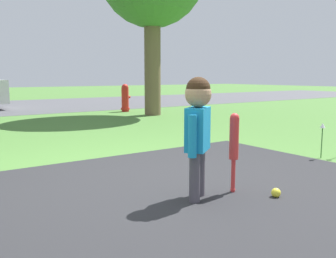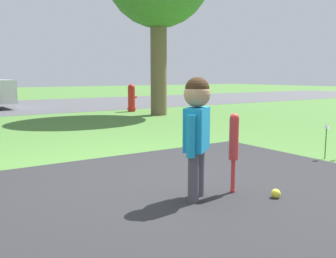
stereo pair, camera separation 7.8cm
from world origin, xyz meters
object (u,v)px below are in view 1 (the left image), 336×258
object	(u,v)px
baseball_bat	(234,141)
fire_hydrant	(125,98)
child	(198,121)
sports_ball	(276,193)

from	to	relation	value
baseball_bat	fire_hydrant	world-z (taller)	fire_hydrant
baseball_bat	fire_hydrant	size ratio (longest dim) A/B	0.89
child	sports_ball	bearing A→B (deg)	-68.48
sports_ball	fire_hydrant	size ratio (longest dim) A/B	0.10
child	fire_hydrant	bearing A→B (deg)	29.07
child	baseball_bat	size ratio (longest dim) A/B	1.44
child	baseball_bat	xyz separation A→B (m)	(0.35, -0.04, -0.19)
baseball_bat	child	bearing A→B (deg)	173.77
sports_ball	fire_hydrant	bearing A→B (deg)	70.67
sports_ball	fire_hydrant	world-z (taller)	fire_hydrant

